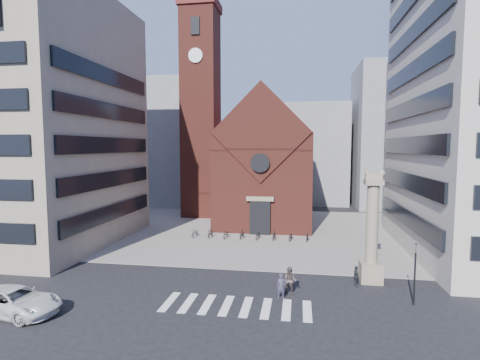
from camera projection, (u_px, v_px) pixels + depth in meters
name	position (u px, v px, depth m)	size (l,w,h in m)	color
ground	(236.00, 288.00, 27.36)	(120.00, 120.00, 0.00)	black
piazza	(262.00, 231.00, 46.05)	(46.00, 30.00, 0.05)	gray
zebra_crossing	(236.00, 306.00, 24.33)	(10.20, 3.20, 0.01)	white
church	(266.00, 164.00, 51.28)	(12.00, 16.65, 18.00)	maroon
campanile	(201.00, 110.00, 55.07)	(5.50, 5.50, 31.20)	maroon
building_left	(30.00, 122.00, 39.81)	(18.00, 20.00, 26.00)	gray
bg_block_left	(165.00, 143.00, 68.87)	(16.00, 14.00, 22.00)	gray
bg_block_mid	(308.00, 154.00, 69.89)	(14.00, 12.00, 18.00)	gray
bg_block_right	(403.00, 137.00, 64.16)	(16.00, 14.00, 24.00)	gray
lion_column	(372.00, 238.00, 28.44)	(1.63, 1.60, 8.68)	gray
traffic_light	(415.00, 271.00, 24.29)	(0.13, 0.16, 4.30)	black
white_car	(15.00, 301.00, 23.13)	(2.71, 5.88, 1.63)	silver
pedestrian_0	(281.00, 286.00, 25.48)	(0.64, 0.42, 1.74)	#383348
pedestrian_1	(290.00, 281.00, 26.26)	(0.93, 0.73, 1.92)	#4E423F
pedestrian_2	(356.00, 276.00, 27.74)	(0.91, 0.38, 1.55)	#24252B
scooter_0	(195.00, 233.00, 42.82)	(0.61, 1.74, 0.92)	black
scooter_1	(210.00, 233.00, 42.53)	(0.48, 1.69, 1.02)	black
scooter_2	(226.00, 234.00, 42.25)	(0.61, 1.74, 0.92)	black
scooter_3	(242.00, 234.00, 41.96)	(0.48, 1.69, 1.02)	black
scooter_4	(258.00, 235.00, 41.68)	(0.61, 1.74, 0.92)	black
scooter_5	(274.00, 235.00, 41.39)	(0.48, 1.69, 1.02)	black
scooter_6	(291.00, 236.00, 41.11)	(0.61, 1.74, 0.92)	black
scooter_7	(307.00, 237.00, 40.82)	(0.48, 1.69, 1.02)	black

